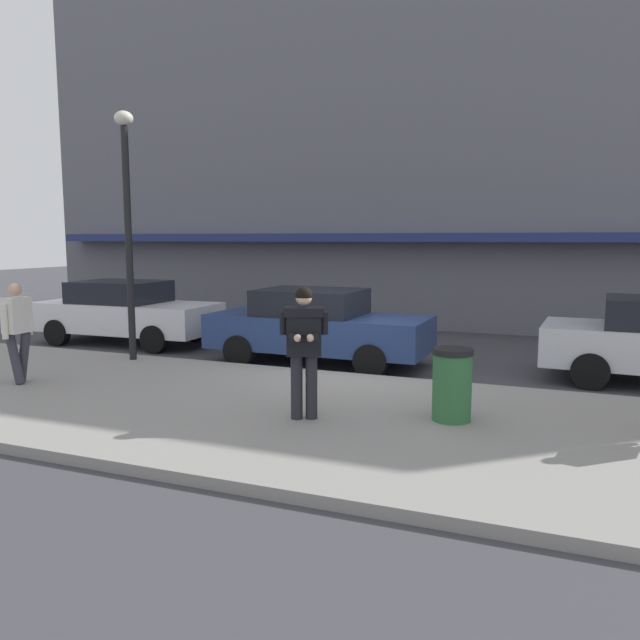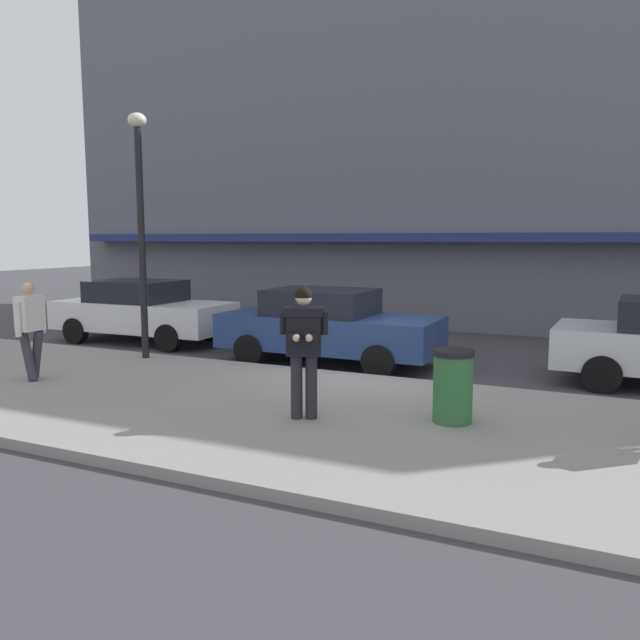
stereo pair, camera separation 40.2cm
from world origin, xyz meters
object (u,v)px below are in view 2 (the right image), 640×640
at_px(street_lamp_post, 140,210).
at_px(parked_sedan_near, 142,311).
at_px(man_texting_on_phone, 304,338).
at_px(parked_sedan_mid, 327,326).
at_px(pedestrian_in_light_coat, 30,324).
at_px(trash_bin, 453,386).

bearing_deg(street_lamp_post, parked_sedan_near, 131.62).
bearing_deg(man_texting_on_phone, parked_sedan_near, 145.19).
relative_size(parked_sedan_near, parked_sedan_mid, 1.00).
bearing_deg(man_texting_on_phone, street_lamp_post, 152.34).
height_order(man_texting_on_phone, pedestrian_in_light_coat, man_texting_on_phone).
xyz_separation_m(parked_sedan_near, man_texting_on_phone, (6.83, -4.75, 0.46)).
distance_m(pedestrian_in_light_coat, trash_bin, 7.23).
height_order(pedestrian_in_light_coat, street_lamp_post, street_lamp_post).
height_order(parked_sedan_mid, trash_bin, parked_sedan_mid).
bearing_deg(parked_sedan_mid, parked_sedan_near, 174.08).
bearing_deg(man_texting_on_phone, trash_bin, 20.33).
xyz_separation_m(man_texting_on_phone, trash_bin, (1.87, 0.69, -0.62)).
relative_size(man_texting_on_phone, trash_bin, 1.84).
distance_m(man_texting_on_phone, pedestrian_in_light_coat, 5.33).
bearing_deg(pedestrian_in_light_coat, parked_sedan_mid, 46.64).
height_order(man_texting_on_phone, trash_bin, man_texting_on_phone).
relative_size(parked_sedan_mid, street_lamp_post, 0.93).
bearing_deg(trash_bin, pedestrian_in_light_coat, -175.83).
bearing_deg(parked_sedan_mid, pedestrian_in_light_coat, -133.36).
height_order(parked_sedan_near, street_lamp_post, street_lamp_post).
relative_size(parked_sedan_near, pedestrian_in_light_coat, 2.66).
bearing_deg(parked_sedan_mid, street_lamp_post, -154.09).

